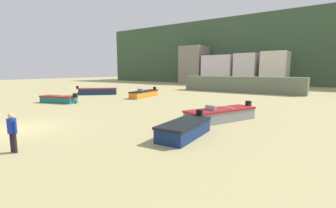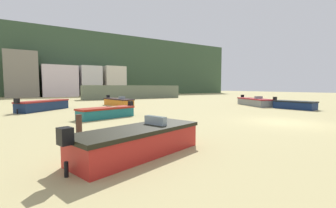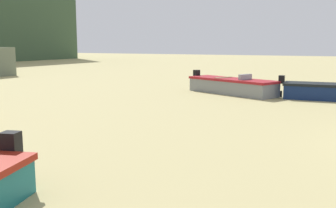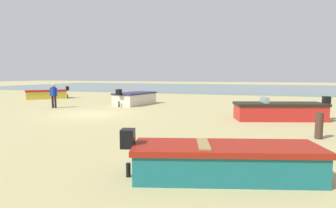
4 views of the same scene
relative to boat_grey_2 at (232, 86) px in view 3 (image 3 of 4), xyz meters
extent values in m
cube|color=black|center=(-15.07, -0.65, 0.42)|extent=(0.36, 0.39, 0.40)
cylinder|color=black|center=(-15.07, -0.65, -0.27)|extent=(0.12, 0.12, 0.30)
cube|color=gray|center=(0.00, -0.01, -0.07)|extent=(3.28, 5.22, 0.70)
cube|color=maroon|center=(0.00, -0.01, 0.34)|extent=(3.39, 5.34, 0.12)
cube|color=black|center=(1.04, 2.49, 0.52)|extent=(0.40, 0.38, 0.40)
cylinder|color=black|center=(1.04, 2.49, -0.25)|extent=(0.13, 0.13, 0.35)
cube|color=#8C9EA8|center=(-0.35, -0.83, 0.54)|extent=(0.87, 0.52, 0.28)
cube|color=olive|center=(0.24, 0.57, 0.39)|extent=(1.22, 0.69, 0.08)
cube|color=navy|center=(-0.06, -4.57, -0.10)|extent=(1.64, 3.58, 0.66)
cube|color=black|center=(-0.06, -4.57, 0.29)|extent=(1.73, 3.69, 0.12)
cube|color=black|center=(-0.21, -2.65, 0.47)|extent=(0.34, 0.30, 0.40)
cylinder|color=black|center=(-0.21, -2.65, -0.26)|extent=(0.11, 0.11, 0.33)
camera|label=1|loc=(5.73, -14.37, 2.88)|focal=24.97mm
camera|label=2|loc=(-21.33, -16.09, 1.67)|focal=23.69mm
camera|label=3|loc=(-19.93, -6.43, 2.22)|focal=41.47mm
camera|label=4|loc=(-17.74, 4.56, 1.75)|focal=29.68mm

